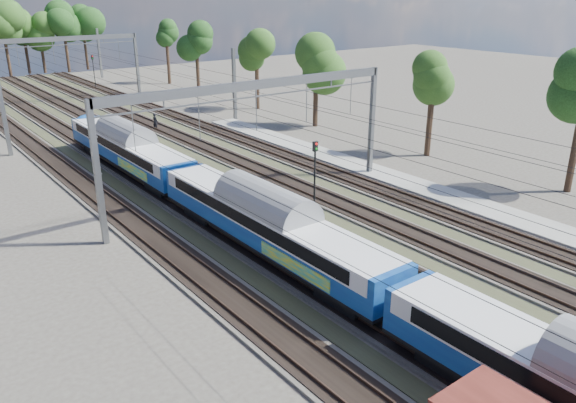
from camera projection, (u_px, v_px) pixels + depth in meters
track_bed at (168, 157)px, 52.62m from camera, size 21.00×130.00×0.34m
platform at (472, 205)px, 40.79m from camera, size 3.00×70.00×0.30m
catenary at (132, 79)px, 56.30m from camera, size 25.65×130.00×9.00m
tree_belt at (72, 35)px, 90.51m from camera, size 39.75×99.10×11.76m
emu_train at (271, 218)px, 32.15m from camera, size 2.95×62.37×4.31m
worker at (155, 121)px, 63.10m from camera, size 0.66×0.80×1.87m
signal_near at (315, 170)px, 37.62m from camera, size 0.34×0.31×5.44m
signal_far at (93, 68)px, 89.05m from camera, size 0.32×0.30×5.17m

